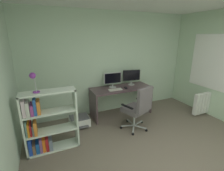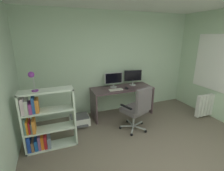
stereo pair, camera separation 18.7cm
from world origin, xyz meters
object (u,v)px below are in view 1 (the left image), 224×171
(desk_lamp, at_px, (33,78))
(radiator, at_px, (206,103))
(monitor_main, at_px, (113,79))
(computer_mouse, at_px, (126,88))
(monitor_secondary, at_px, (132,76))
(keyboard, at_px, (115,90))
(printer, at_px, (79,121))
(office_chair, at_px, (138,107))
(desk, at_px, (121,94))
(bookshelf, at_px, (44,125))

(desk_lamp, bearing_deg, radiator, -2.57)
(monitor_main, height_order, computer_mouse, monitor_main)
(monitor_secondary, bearing_deg, radiator, -32.18)
(keyboard, relative_size, printer, 0.72)
(monitor_main, bearing_deg, monitor_secondary, 0.00)
(monitor_secondary, relative_size, desk_lamp, 1.40)
(monitor_secondary, distance_m, radiator, 2.11)
(monitor_main, distance_m, radiator, 2.58)
(office_chair, height_order, printer, office_chair)
(desk, distance_m, computer_mouse, 0.25)
(computer_mouse, xyz_separation_m, printer, (-1.23, 0.01, -0.67))
(printer, bearing_deg, radiator, -14.40)
(bookshelf, height_order, radiator, bookshelf)
(desk, xyz_separation_m, printer, (-1.17, -0.12, -0.46))
(computer_mouse, bearing_deg, desk, 118.59)
(monitor_main, bearing_deg, radiator, -25.27)
(office_chair, bearing_deg, printer, 147.07)
(desk, height_order, bookshelf, bookshelf)
(keyboard, relative_size, office_chair, 0.33)
(keyboard, bearing_deg, printer, -177.83)
(monitor_secondary, height_order, keyboard, monitor_secondary)
(bookshelf, bearing_deg, radiator, -2.60)
(monitor_main, distance_m, desk_lamp, 2.06)
(monitor_main, xyz_separation_m, monitor_secondary, (0.56, 0.00, 0.02))
(monitor_secondary, height_order, office_chair, monitor_secondary)
(keyboard, distance_m, desk_lamp, 2.00)
(monitor_secondary, relative_size, radiator, 0.59)
(radiator, bearing_deg, bookshelf, 177.40)
(bookshelf, bearing_deg, desk, 21.67)
(monitor_main, bearing_deg, office_chair, -79.80)
(keyboard, bearing_deg, monitor_main, 84.84)
(keyboard, height_order, desk_lamp, desk_lamp)
(monitor_secondary, relative_size, computer_mouse, 4.81)
(desk_lamp, bearing_deg, computer_mouse, 17.24)
(office_chair, bearing_deg, desk_lamp, 177.14)
(radiator, bearing_deg, desk, 155.23)
(monitor_main, relative_size, keyboard, 1.40)
(office_chair, xyz_separation_m, radiator, (2.08, -0.08, -0.23))
(bookshelf, bearing_deg, keyboard, 20.74)
(monitor_secondary, bearing_deg, desk, -162.72)
(keyboard, relative_size, radiator, 0.42)
(desk, bearing_deg, monitor_secondary, 17.28)
(desk, height_order, printer, desk)
(monitor_secondary, distance_m, keyboard, 0.68)
(bookshelf, bearing_deg, computer_mouse, 17.83)
(keyboard, bearing_deg, office_chair, -72.19)
(desk, bearing_deg, radiator, -24.77)
(desk, relative_size, desk_lamp, 4.65)
(printer, bearing_deg, monitor_main, 13.52)
(keyboard, distance_m, printer, 1.15)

